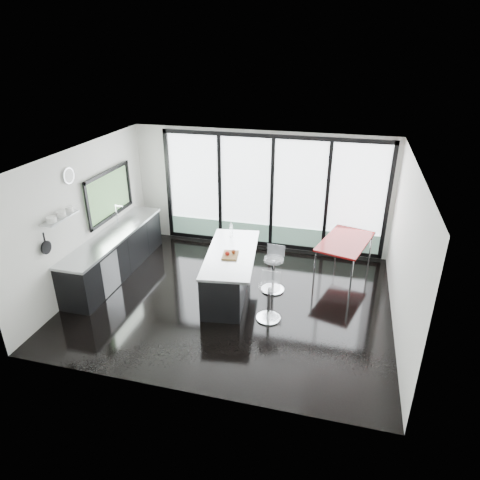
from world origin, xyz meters
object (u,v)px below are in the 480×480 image
(island, at_px, (228,272))
(bar_stool_far, at_px, (273,274))
(bar_stool_near, at_px, (269,302))
(red_table, at_px, (344,258))

(island, distance_m, bar_stool_far, 0.90)
(bar_stool_near, bearing_deg, island, 143.46)
(island, bearing_deg, bar_stool_far, 18.23)
(island, height_order, bar_stool_far, island)
(bar_stool_far, bearing_deg, bar_stool_near, -78.77)
(red_table, bearing_deg, island, -149.23)
(island, bearing_deg, bar_stool_near, -36.24)
(bar_stool_far, height_order, red_table, red_table)
(bar_stool_near, distance_m, red_table, 2.34)
(bar_stool_near, relative_size, bar_stool_far, 0.96)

